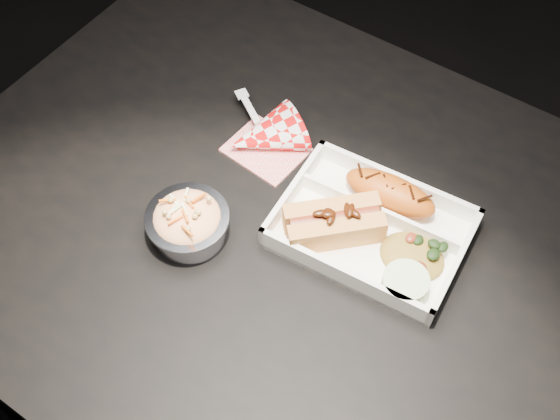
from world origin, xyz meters
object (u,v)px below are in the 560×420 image
object	(u,v)px
fried_pastry	(390,193)
napkin_fork	(264,136)
hotdog	(334,222)
food_tray	(371,230)
foil_coleslaw_cup	(188,221)
dining_table	(335,284)

from	to	relation	value
fried_pastry	napkin_fork	size ratio (longest dim) A/B	0.84
hotdog	food_tray	bearing A→B (deg)	-8.98
food_tray	foil_coleslaw_cup	size ratio (longest dim) A/B	2.33
fried_pastry	food_tray	bearing A→B (deg)	-85.36
food_tray	hotdog	size ratio (longest dim) A/B	1.96
food_tray	fried_pastry	world-z (taller)	fried_pastry
dining_table	napkin_fork	bearing A→B (deg)	152.66
food_tray	fried_pastry	xyz separation A→B (m)	(-0.00, 0.06, 0.02)
hotdog	fried_pastry	bearing A→B (deg)	21.49
food_tray	hotdog	bearing A→B (deg)	-149.23
fried_pastry	hotdog	distance (m)	0.09
fried_pastry	napkin_fork	bearing A→B (deg)	-178.84
foil_coleslaw_cup	napkin_fork	bearing A→B (deg)	92.39
foil_coleslaw_cup	napkin_fork	distance (m)	0.19
fried_pastry	napkin_fork	xyz separation A→B (m)	(-0.21, -0.00, -0.01)
foil_coleslaw_cup	dining_table	bearing A→B (deg)	25.86
dining_table	food_tray	bearing A→B (deg)	67.33
dining_table	fried_pastry	size ratio (longest dim) A/B	8.97
fried_pastry	foil_coleslaw_cup	bearing A→B (deg)	-136.07
fried_pastry	dining_table	bearing A→B (deg)	-98.76
food_tray	napkin_fork	xyz separation A→B (m)	(-0.21, 0.05, 0.01)
dining_table	foil_coleslaw_cup	distance (m)	0.24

